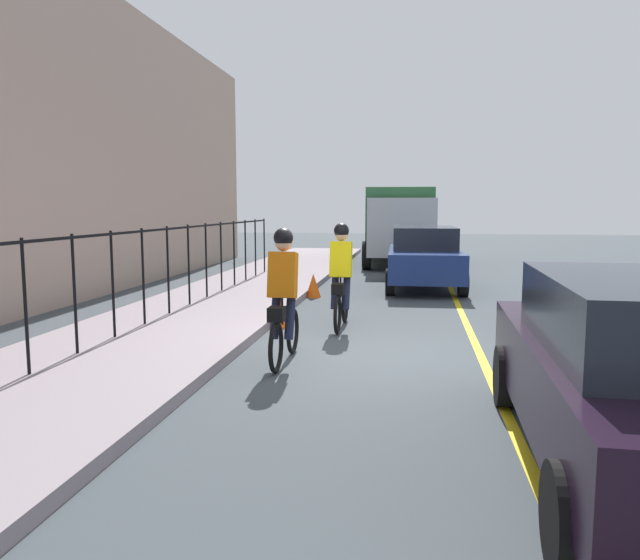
# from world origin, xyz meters

# --- Properties ---
(ground_plane) EXTENTS (80.00, 80.00, 0.00)m
(ground_plane) POSITION_xyz_m (0.00, 0.00, 0.00)
(ground_plane) COLOR #3E454A
(lane_line_centre) EXTENTS (36.00, 0.12, 0.01)m
(lane_line_centre) POSITION_xyz_m (0.00, -1.60, 0.00)
(lane_line_centre) COLOR yellow
(lane_line_centre) RESTS_ON ground
(sidewalk) EXTENTS (40.00, 3.20, 0.15)m
(sidewalk) POSITION_xyz_m (0.00, 3.40, 0.07)
(sidewalk) COLOR gray
(sidewalk) RESTS_ON ground
(iron_fence) EXTENTS (16.68, 0.04, 1.60)m
(iron_fence) POSITION_xyz_m (1.00, 3.80, 1.23)
(iron_fence) COLOR black
(iron_fence) RESTS_ON sidewalk
(cyclist_lead) EXTENTS (1.71, 0.36, 1.83)m
(cyclist_lead) POSITION_xyz_m (1.81, 0.59, 0.91)
(cyclist_lead) COLOR black
(cyclist_lead) RESTS_ON ground
(cyclist_follow) EXTENTS (1.71, 0.36, 1.83)m
(cyclist_follow) POSITION_xyz_m (-0.66, 1.07, 0.91)
(cyclist_follow) COLOR black
(cyclist_follow) RESTS_ON ground
(parked_sedan_rear) EXTENTS (4.44, 2.00, 1.58)m
(parked_sedan_rear) POSITION_xyz_m (7.54, -0.91, 0.82)
(parked_sedan_rear) COLOR navy
(parked_sedan_rear) RESTS_ON ground
(box_truck_background) EXTENTS (6.82, 2.81, 2.78)m
(box_truck_background) POSITION_xyz_m (14.45, -0.08, 1.55)
(box_truck_background) COLOR #295D35
(box_truck_background) RESTS_ON ground
(traffic_cone_near) EXTENTS (0.36, 0.36, 0.55)m
(traffic_cone_near) POSITION_xyz_m (5.40, 1.66, 0.28)
(traffic_cone_near) COLOR #E9540E
(traffic_cone_near) RESTS_ON ground
(traffic_cone_far) EXTENTS (0.36, 0.36, 0.65)m
(traffic_cone_far) POSITION_xyz_m (1.80, 1.69, 0.32)
(traffic_cone_far) COLOR #F05A0E
(traffic_cone_far) RESTS_ON ground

